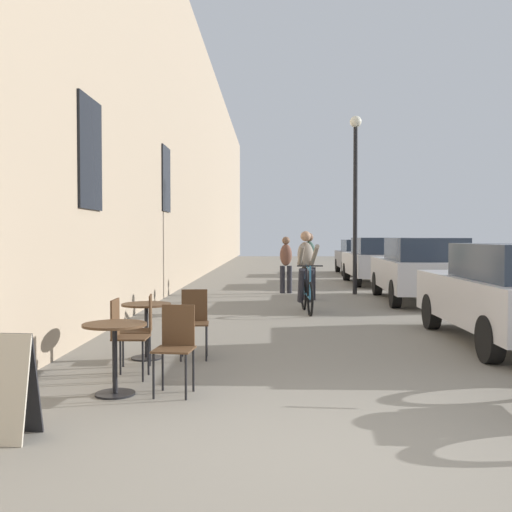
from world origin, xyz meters
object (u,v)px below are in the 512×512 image
at_px(cafe_table_near, 115,343).
at_px(parked_car_fourth, 360,256).
at_px(pedestrian_mid, 286,261).
at_px(parked_car_second, 420,269).
at_px(cafe_chair_near_toward_wall, 176,342).
at_px(cafe_table_mid, 146,319).
at_px(pedestrian_near, 309,262).
at_px(street_lamp, 355,181).
at_px(parked_car_third, 377,260).
at_px(cafe_chair_mid_toward_street, 194,318).
at_px(cyclist_on_bicycle, 306,274).
at_px(cafe_chair_mid_toward_wall, 142,326).
at_px(cafe_chair_near_toward_street, 124,332).

bearing_deg(cafe_table_near, parked_car_fourth, 74.65).
height_order(pedestrian_mid, parked_car_second, pedestrian_mid).
distance_m(cafe_chair_near_toward_wall, pedestrian_mid, 10.79).
bearing_deg(cafe_table_mid, pedestrian_near, 70.48).
bearing_deg(pedestrian_near, parked_car_fourth, 74.84).
xyz_separation_m(pedestrian_mid, street_lamp, (1.90, -0.27, 2.21)).
xyz_separation_m(street_lamp, parked_car_third, (1.23, 3.61, -2.30)).
bearing_deg(cafe_chair_mid_toward_street, cyclist_on_bicycle, 70.07).
height_order(cafe_table_near, parked_car_fourth, parked_car_fourth).
xyz_separation_m(parked_car_third, parked_car_fourth, (0.21, 5.25, -0.05)).
relative_size(pedestrian_mid, street_lamp, 0.33).
bearing_deg(cafe_chair_near_toward_wall, cafe_chair_mid_toward_street, 91.41).
bearing_deg(parked_car_second, cafe_chair_mid_toward_street, -124.33).
distance_m(cafe_table_near, parked_car_third, 15.01).
bearing_deg(cafe_chair_mid_toward_wall, parked_car_third, 68.54).
height_order(cafe_chair_mid_toward_street, parked_car_second, parked_car_second).
bearing_deg(cafe_chair_near_toward_wall, pedestrian_near, 77.94).
xyz_separation_m(cyclist_on_bicycle, parked_car_second, (2.90, 1.98, -0.00)).
bearing_deg(cafe_table_mid, street_lamp, 65.76).
bearing_deg(cafe_table_mid, cafe_table_near, -88.15).
bearing_deg(pedestrian_mid, cafe_chair_near_toward_street, -101.52).
relative_size(cafe_chair_near_toward_street, cafe_chair_mid_toward_wall, 1.00).
bearing_deg(cyclist_on_bicycle, cafe_chair_mid_toward_wall, -112.54).
xyz_separation_m(pedestrian_near, street_lamp, (1.36, 1.49, 2.16)).
xyz_separation_m(cafe_table_near, cyclist_on_bicycle, (2.31, 6.67, 0.29)).
bearing_deg(cafe_chair_near_toward_wall, parked_car_fourth, 76.26).
height_order(cafe_chair_near_toward_wall, cyclist_on_bicycle, cyclist_on_bicycle).
xyz_separation_m(pedestrian_near, parked_car_second, (2.70, -0.36, -0.14)).
distance_m(cyclist_on_bicycle, pedestrian_mid, 4.12).
relative_size(cafe_table_near, cafe_table_mid, 1.00).
xyz_separation_m(cafe_chair_near_toward_street, cafe_chair_mid_toward_street, (0.63, 1.15, 0.00)).
xyz_separation_m(cafe_chair_near_toward_wall, parked_car_fourth, (4.71, 19.29, 0.24)).
bearing_deg(cafe_chair_mid_toward_wall, parked_car_second, 55.31).
bearing_deg(cafe_table_near, parked_car_second, 58.95).
height_order(pedestrian_mid, parked_car_third, pedestrian_mid).
distance_m(pedestrian_near, parked_car_second, 2.72).
height_order(cafe_chair_near_toward_wall, parked_car_fourth, parked_car_fourth).
xyz_separation_m(cafe_table_near, street_lamp, (3.88, 10.50, 2.59)).
bearing_deg(cafe_chair_mid_toward_wall, cafe_chair_near_toward_street, -101.53).
bearing_deg(pedestrian_mid, pedestrian_near, -73.23).
xyz_separation_m(cafe_table_mid, street_lamp, (3.93, 8.73, 2.59)).
xyz_separation_m(cafe_table_near, parked_car_fourth, (5.32, 19.36, 0.24)).
height_order(cafe_chair_near_toward_street, parked_car_third, parked_car_third).
distance_m(cafe_chair_mid_toward_street, street_lamp, 9.63).
bearing_deg(street_lamp, cafe_chair_mid_toward_street, -110.96).
xyz_separation_m(parked_car_second, parked_car_third, (-0.10, 5.46, -0.00)).
relative_size(cyclist_on_bicycle, parked_car_fourth, 0.42).
distance_m(pedestrian_mid, parked_car_third, 4.58).
bearing_deg(parked_car_second, pedestrian_near, 172.44).
bearing_deg(parked_car_third, cafe_table_near, -109.91).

